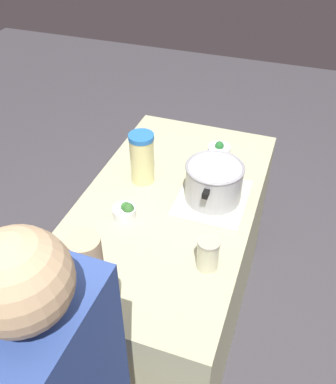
% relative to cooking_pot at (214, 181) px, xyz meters
% --- Properties ---
extents(ground_plane, '(8.00, 8.00, 0.00)m').
position_rel_cooking_pot_xyz_m(ground_plane, '(0.08, -0.18, -1.01)').
color(ground_plane, '#454248').
extents(counter_slab, '(1.37, 0.76, 0.91)m').
position_rel_cooking_pot_xyz_m(counter_slab, '(0.08, -0.18, -0.55)').
color(counter_slab, '#BDBD93').
rests_on(counter_slab, ground_plane).
extents(dish_cloth, '(0.35, 0.30, 0.01)m').
position_rel_cooking_pot_xyz_m(dish_cloth, '(0.00, 0.00, -0.09)').
color(dish_cloth, beige).
rests_on(dish_cloth, counter_slab).
extents(cooking_pot, '(0.32, 0.25, 0.17)m').
position_rel_cooking_pot_xyz_m(cooking_pot, '(0.00, 0.00, 0.00)').
color(cooking_pot, '#B7B7BC').
rests_on(cooking_pot, dish_cloth).
extents(lemonade_pitcher, '(0.11, 0.11, 0.24)m').
position_rel_cooking_pot_xyz_m(lemonade_pitcher, '(-0.03, -0.34, 0.03)').
color(lemonade_pitcher, beige).
rests_on(lemonade_pitcher, counter_slab).
extents(mason_jar, '(0.08, 0.08, 0.13)m').
position_rel_cooking_pot_xyz_m(mason_jar, '(0.38, 0.08, -0.03)').
color(mason_jar, beige).
rests_on(mason_jar, counter_slab).
extents(broccoli_bowl_front, '(0.10, 0.10, 0.07)m').
position_rel_cooking_pot_xyz_m(broccoli_bowl_front, '(0.23, -0.32, -0.07)').
color(broccoli_bowl_front, silver).
rests_on(broccoli_bowl_front, counter_slab).
extents(broccoli_bowl_center, '(0.11, 0.11, 0.08)m').
position_rel_cooking_pot_xyz_m(broccoli_bowl_center, '(-0.35, -0.06, -0.07)').
color(broccoli_bowl_center, silver).
rests_on(broccoli_bowl_center, counter_slab).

